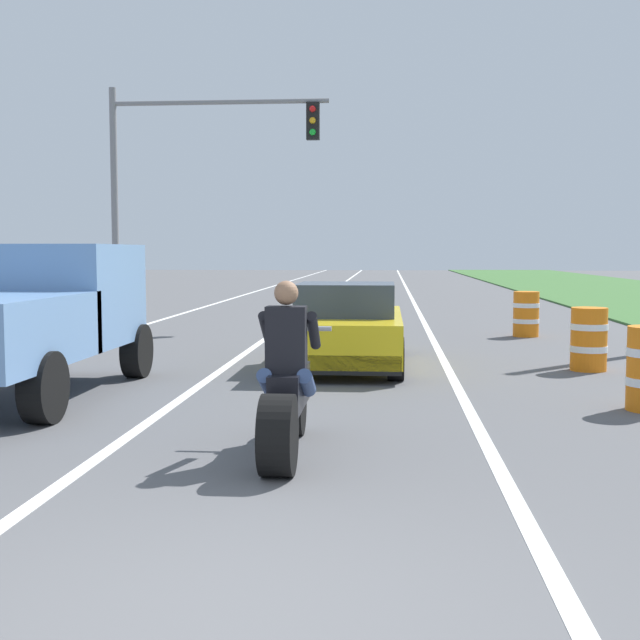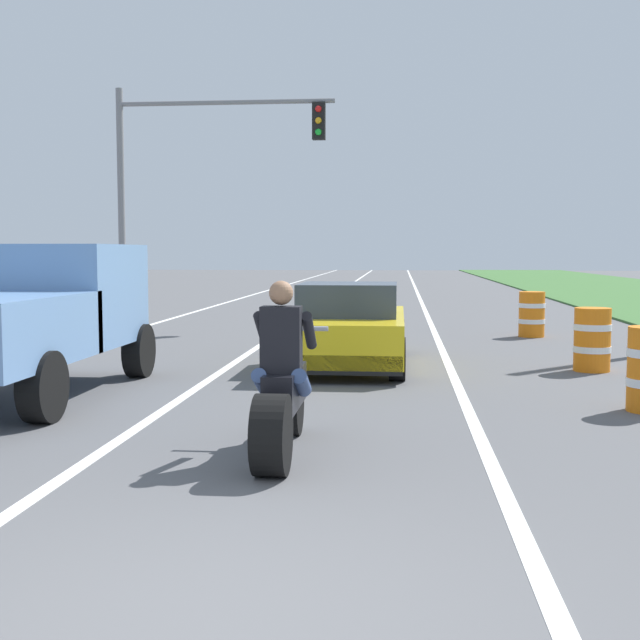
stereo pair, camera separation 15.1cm
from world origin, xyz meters
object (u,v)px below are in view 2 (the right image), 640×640
(sports_car_yellow, at_px, (349,328))
(construction_barrel_far, at_px, (532,314))
(pickup_truck_left_lane_light_blue, at_px, (30,311))
(construction_barrel_mid, at_px, (592,339))
(motorcycle_with_rider, at_px, (282,394))
(traffic_light_mast_near, at_px, (189,165))

(sports_car_yellow, xyz_separation_m, construction_barrel_far, (3.74, 4.99, -0.13))
(sports_car_yellow, bearing_deg, pickup_truck_left_lane_light_blue, -140.25)
(sports_car_yellow, height_order, construction_barrel_far, sports_car_yellow)
(construction_barrel_mid, bearing_deg, construction_barrel_far, 91.25)
(pickup_truck_left_lane_light_blue, bearing_deg, construction_barrel_far, 47.10)
(motorcycle_with_rider, height_order, construction_barrel_mid, motorcycle_with_rider)
(construction_barrel_mid, relative_size, construction_barrel_far, 1.00)
(sports_car_yellow, relative_size, pickup_truck_left_lane_light_blue, 0.90)
(pickup_truck_left_lane_light_blue, bearing_deg, sports_car_yellow, 39.75)
(construction_barrel_mid, bearing_deg, traffic_light_mast_near, 138.55)
(traffic_light_mast_near, bearing_deg, pickup_truck_left_lane_light_blue, -86.89)
(pickup_truck_left_lane_light_blue, bearing_deg, construction_barrel_mid, 21.14)
(sports_car_yellow, distance_m, traffic_light_mast_near, 9.09)
(construction_barrel_mid, height_order, construction_barrel_far, same)
(traffic_light_mast_near, distance_m, construction_barrel_mid, 11.70)
(sports_car_yellow, height_order, construction_barrel_mid, sports_car_yellow)
(traffic_light_mast_near, height_order, construction_barrel_mid, traffic_light_mast_near)
(motorcycle_with_rider, distance_m, sports_car_yellow, 6.17)
(pickup_truck_left_lane_light_blue, xyz_separation_m, traffic_light_mast_near, (-0.56, 10.39, 2.95))
(pickup_truck_left_lane_light_blue, relative_size, construction_barrel_far, 4.80)
(sports_car_yellow, bearing_deg, traffic_light_mast_near, 122.30)
(pickup_truck_left_lane_light_blue, relative_size, traffic_light_mast_near, 0.80)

